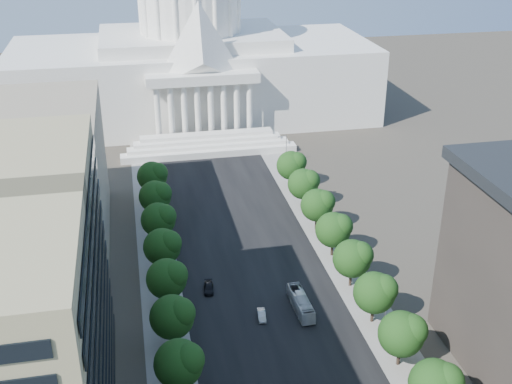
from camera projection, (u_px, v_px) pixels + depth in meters
road_asphalt at (245, 250)px, 140.28m from camera, size 30.00×260.00×0.01m
sidewalk_left at (157, 259)px, 136.85m from camera, size 8.00×260.00×0.02m
sidewalk_right at (328, 241)px, 143.71m from camera, size 8.00×260.00×0.02m
capitol at (192, 59)px, 215.96m from camera, size 120.00×56.00×73.00m
office_block_left_far at (10, 187)px, 134.11m from camera, size 38.00×52.00×30.00m
tree_l_d at (181, 363)px, 96.92m from camera, size 7.79×7.60×9.97m
tree_l_e at (174, 316)px, 107.56m from camera, size 7.79×7.60×9.97m
tree_l_f at (168, 278)px, 118.21m from camera, size 7.79×7.60×9.97m
tree_l_g at (164, 246)px, 128.85m from camera, size 7.79×7.60×9.97m
tree_l_h at (160, 219)px, 139.50m from camera, size 7.79×7.60×9.97m
tree_l_i at (156, 196)px, 150.14m from camera, size 7.79×7.60×9.97m
tree_l_j at (153, 176)px, 160.79m from camera, size 7.79×7.60×9.97m
tree_r_c at (437, 384)px, 92.78m from camera, size 7.79×7.60×9.97m
tree_r_d at (404, 333)px, 103.42m from camera, size 7.79×7.60×9.97m
tree_r_e at (377, 292)px, 114.07m from camera, size 7.79×7.60×9.97m
tree_r_f at (354, 258)px, 124.71m from camera, size 7.79×7.60×9.97m
tree_r_g at (335, 229)px, 135.36m from camera, size 7.79×7.60×9.97m
tree_r_h at (319, 204)px, 146.00m from camera, size 7.79×7.60×9.97m
tree_r_i at (305, 183)px, 156.65m from camera, size 7.79×7.60×9.97m
tree_r_j at (292, 165)px, 167.29m from camera, size 7.79×7.60×9.97m
streetlight_c at (384, 293)px, 114.79m from camera, size 2.61×0.44×9.00m
streetlight_d at (340, 228)px, 136.97m from camera, size 2.61×0.44×9.00m
streetlight_e at (308, 181)px, 159.15m from camera, size 2.61×0.44×9.00m
streetlight_f at (284, 146)px, 181.32m from camera, size 2.61×0.44×9.00m
car_silver at (262, 315)px, 117.45m from camera, size 1.84×4.16×1.33m
car_dark_b at (209, 288)px, 125.50m from camera, size 2.34×4.72×1.32m
city_bus at (301, 303)px, 119.43m from camera, size 2.79×10.92×3.03m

